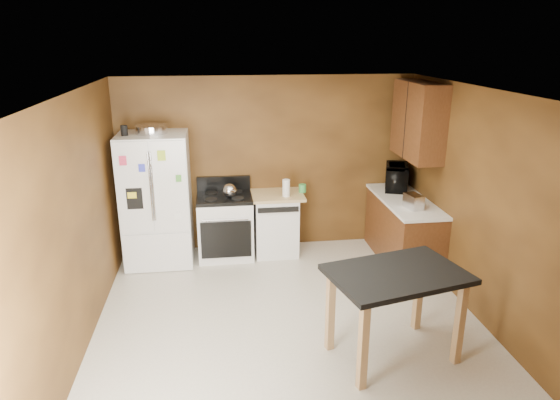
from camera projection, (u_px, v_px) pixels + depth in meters
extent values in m
plane|color=beige|center=(290.00, 325.00, 5.46)|extent=(4.50, 4.50, 0.00)
plane|color=white|center=(292.00, 93.00, 4.68)|extent=(4.50, 4.50, 0.00)
plane|color=brown|center=(267.00, 164.00, 7.19)|extent=(4.20, 0.00, 4.20)
plane|color=brown|center=(347.00, 349.00, 2.95)|extent=(4.20, 0.00, 4.20)
plane|color=brown|center=(76.00, 228.00, 4.81)|extent=(0.00, 4.50, 4.50)
plane|color=brown|center=(485.00, 209.00, 5.32)|extent=(0.00, 4.50, 4.50)
cylinder|color=silver|center=(151.00, 129.00, 6.49)|extent=(0.42, 0.42, 0.10)
cylinder|color=black|center=(124.00, 131.00, 6.32)|extent=(0.09, 0.09, 0.13)
sphere|color=silver|center=(229.00, 191.00, 6.82)|extent=(0.19, 0.19, 0.19)
cylinder|color=white|center=(286.00, 188.00, 6.89)|extent=(0.11, 0.11, 0.24)
cylinder|color=green|center=(302.00, 188.00, 7.09)|extent=(0.10, 0.10, 0.11)
cube|color=silver|center=(414.00, 201.00, 6.38)|extent=(0.21, 0.28, 0.19)
imported|color=black|center=(396.00, 178.00, 7.19)|extent=(0.55, 0.66, 0.32)
cube|color=white|center=(157.00, 199.00, 6.75)|extent=(0.90, 0.75, 1.80)
cube|color=white|center=(134.00, 189.00, 6.27)|extent=(0.43, 0.02, 1.20)
cube|color=white|center=(170.00, 187.00, 6.33)|extent=(0.43, 0.02, 1.20)
cube|color=white|center=(157.00, 253.00, 6.58)|extent=(0.88, 0.02, 0.54)
cube|color=black|center=(135.00, 199.00, 6.31)|extent=(0.20, 0.01, 0.28)
cylinder|color=silver|center=(150.00, 187.00, 6.27)|extent=(0.02, 0.02, 0.90)
cylinder|color=silver|center=(153.00, 187.00, 6.27)|extent=(0.02, 0.02, 0.90)
cube|color=#E3355C|center=(123.00, 161.00, 6.12)|extent=(0.09, 0.00, 0.12)
cube|color=blue|center=(142.00, 168.00, 6.18)|extent=(0.08, 0.00, 0.10)
cube|color=#B5DC2E|center=(161.00, 156.00, 6.17)|extent=(0.10, 0.00, 0.13)
cube|color=#499736|center=(179.00, 178.00, 6.28)|extent=(0.07, 0.00, 0.09)
cube|color=yellow|center=(132.00, 195.00, 6.27)|extent=(0.11, 0.00, 0.08)
cube|color=white|center=(178.00, 216.00, 6.43)|extent=(0.09, 0.00, 0.10)
cube|color=white|center=(225.00, 228.00, 7.06)|extent=(0.76, 0.65, 0.85)
cube|color=black|center=(224.00, 197.00, 6.92)|extent=(0.76, 0.65, 0.05)
cube|color=black|center=(224.00, 183.00, 7.15)|extent=(0.76, 0.06, 0.20)
cube|color=black|center=(226.00, 240.00, 6.76)|extent=(0.68, 0.02, 0.52)
cylinder|color=silver|center=(225.00, 220.00, 6.66)|extent=(0.62, 0.02, 0.02)
cylinder|color=black|center=(211.00, 192.00, 7.04)|extent=(0.17, 0.17, 0.02)
cylinder|color=black|center=(237.00, 191.00, 7.08)|extent=(0.17, 0.17, 0.02)
cylinder|color=black|center=(211.00, 199.00, 6.74)|extent=(0.17, 0.17, 0.02)
cylinder|color=black|center=(238.00, 198.00, 6.78)|extent=(0.17, 0.17, 0.02)
cube|color=white|center=(276.00, 225.00, 7.17)|extent=(0.60, 0.60, 0.85)
cube|color=black|center=(278.00, 210.00, 6.77)|extent=(0.56, 0.02, 0.07)
cube|color=tan|center=(276.00, 195.00, 7.03)|extent=(0.78, 0.62, 0.04)
cube|color=#5C3119|center=(403.00, 231.00, 6.91)|extent=(0.60, 1.55, 0.86)
cube|color=white|center=(405.00, 201.00, 6.77)|extent=(0.63, 1.58, 0.04)
cube|color=#5C3119|center=(418.00, 121.00, 6.54)|extent=(0.35, 1.05, 1.00)
cube|color=black|center=(405.00, 121.00, 6.52)|extent=(0.01, 0.01, 1.00)
cube|color=black|center=(397.00, 274.00, 4.67)|extent=(1.41, 1.10, 0.05)
cube|color=#A87F52|center=(330.00, 309.00, 4.92)|extent=(0.09, 0.09, 0.89)
cube|color=#A87F52|center=(419.00, 291.00, 5.27)|extent=(0.09, 0.09, 0.89)
cube|color=#A87F52|center=(363.00, 345.00, 4.35)|extent=(0.09, 0.09, 0.89)
cube|color=#A87F52|center=(460.00, 322.00, 4.70)|extent=(0.09, 0.09, 0.89)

